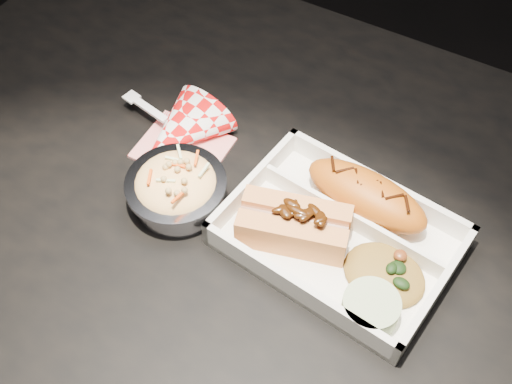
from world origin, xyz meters
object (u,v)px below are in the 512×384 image
dining_table (290,276)px  foil_coleslaw_cup (176,187)px  fried_pastry (366,195)px  hotdog (294,223)px  food_tray (339,238)px  napkin_fork (180,132)px

dining_table → foil_coleslaw_cup: (-0.14, -0.02, 0.12)m
fried_pastry → hotdog: size_ratio=1.14×
fried_pastry → dining_table: bearing=-126.5°
foil_coleslaw_cup → hotdog: bearing=8.1°
food_tray → napkin_fork: size_ratio=1.62×
hotdog → napkin_fork: size_ratio=0.81×
hotdog → foil_coleslaw_cup: bearing=172.1°
napkin_fork → food_tray: bearing=1.5°
fried_pastry → hotdog: bearing=-125.2°
dining_table → hotdog: bearing=-87.5°
fried_pastry → napkin_fork: size_ratio=0.93×
hotdog → foil_coleslaw_cup: size_ratio=1.13×
dining_table → foil_coleslaw_cup: foil_coleslaw_cup is taller
food_tray → hotdog: (-0.05, -0.02, 0.02)m
hotdog → foil_coleslaw_cup: hotdog is taller
hotdog → napkin_fork: bearing=146.4°
dining_table → napkin_fork: bearing=163.3°
hotdog → napkin_fork: napkin_fork is taller
dining_table → foil_coleslaw_cup: size_ratio=10.08×
dining_table → hotdog: 0.12m
foil_coleslaw_cup → food_tray: bearing=12.4°
dining_table → napkin_fork: napkin_fork is taller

